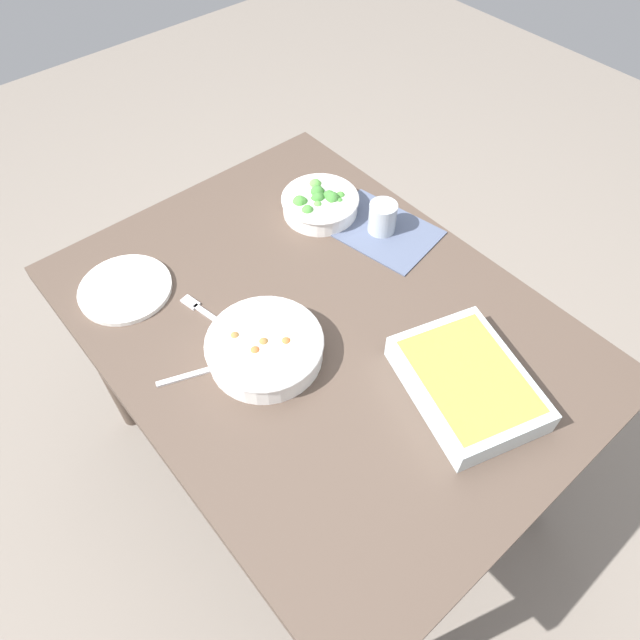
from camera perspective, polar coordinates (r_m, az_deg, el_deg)
The scene contains 10 objects.
ground_plane at distance 1.95m, azimuth 0.00°, elevation -13.71°, with size 6.00×6.00×0.00m, color slate.
dining_table at distance 1.39m, azimuth 0.00°, elevation -2.32°, with size 1.20×0.90×0.74m.
placemat at distance 1.53m, azimuth 6.04°, elevation 8.84°, with size 0.28×0.20×0.00m, color #4C5670.
stew_bowl at distance 1.24m, azimuth -5.57°, elevation -2.57°, with size 0.25×0.25×0.06m.
broccoli_bowl at distance 1.56m, azimuth -0.00°, elevation 11.49°, with size 0.21×0.21×0.07m.
baking_dish at distance 1.22m, azimuth 14.34°, elevation -5.98°, with size 0.35×0.30×0.06m.
drink_cup at distance 1.51m, azimuth 6.16°, elevation 9.86°, with size 0.07×0.07×0.08m.
side_plate at distance 1.45m, azimuth -18.66°, elevation 2.92°, with size 0.22×0.22×0.01m, color white.
spoon_by_stew at distance 1.26m, azimuth -10.88°, elevation -4.80°, with size 0.08×0.17×0.01m.
fork_on_table at distance 1.36m, azimuth -11.19°, elevation 0.67°, with size 0.18×0.05×0.01m.
Camera 1 is at (-0.63, 0.53, 1.77)m, focal length 32.43 mm.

